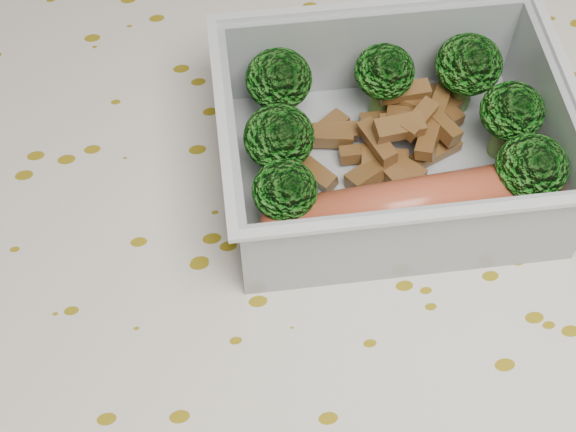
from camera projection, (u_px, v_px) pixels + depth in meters
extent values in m
cube|color=brown|center=(306.00, 266.00, 0.43)|extent=(1.40, 0.90, 0.04)
cube|color=silver|center=(307.00, 245.00, 0.41)|extent=(1.46, 0.96, 0.01)
cube|color=#B5BCC2|center=(387.00, 172.00, 0.43)|extent=(0.17, 0.13, 0.00)
cube|color=#B5BCC2|center=(371.00, 50.00, 0.44)|extent=(0.17, 0.01, 0.05)
cube|color=#B5BCC2|center=(418.00, 241.00, 0.38)|extent=(0.17, 0.01, 0.05)
cube|color=#B5BCC2|center=(547.00, 123.00, 0.41)|extent=(0.01, 0.12, 0.05)
cube|color=#B5BCC2|center=(234.00, 154.00, 0.40)|extent=(0.01, 0.12, 0.05)
cube|color=silver|center=(374.00, 5.00, 0.42)|extent=(0.18, 0.01, 0.00)
cube|color=silver|center=(429.00, 216.00, 0.35)|extent=(0.18, 0.01, 0.00)
cube|color=silver|center=(572.00, 84.00, 0.39)|extent=(0.01, 0.13, 0.00)
cube|color=silver|center=(221.00, 118.00, 0.38)|extent=(0.01, 0.13, 0.00)
cylinder|color=#608C3F|center=(279.00, 107.00, 0.44)|extent=(0.01, 0.01, 0.02)
ellipsoid|color=#368025|center=(279.00, 79.00, 0.42)|extent=(0.04, 0.04, 0.03)
cylinder|color=#608C3F|center=(380.00, 100.00, 0.44)|extent=(0.01, 0.01, 0.02)
ellipsoid|color=#368025|center=(385.00, 72.00, 0.42)|extent=(0.03, 0.03, 0.03)
cylinder|color=#608C3F|center=(461.00, 93.00, 0.45)|extent=(0.01, 0.01, 0.02)
ellipsoid|color=#368025|center=(469.00, 64.00, 0.43)|extent=(0.04, 0.04, 0.03)
cylinder|color=#608C3F|center=(279.00, 164.00, 0.42)|extent=(0.01, 0.01, 0.02)
ellipsoid|color=#368025|center=(279.00, 137.00, 0.40)|extent=(0.04, 0.04, 0.03)
cylinder|color=#608C3F|center=(502.00, 139.00, 0.43)|extent=(0.01, 0.01, 0.02)
ellipsoid|color=#368025|center=(512.00, 111.00, 0.41)|extent=(0.03, 0.03, 0.03)
cylinder|color=#608C3F|center=(285.00, 216.00, 0.40)|extent=(0.01, 0.01, 0.02)
ellipsoid|color=#368025|center=(285.00, 190.00, 0.38)|extent=(0.03, 0.03, 0.03)
cylinder|color=#608C3F|center=(520.00, 193.00, 0.41)|extent=(0.01, 0.01, 0.02)
ellipsoid|color=#368025|center=(532.00, 167.00, 0.39)|extent=(0.04, 0.04, 0.03)
cube|color=brown|center=(394.00, 175.00, 0.42)|extent=(0.02, 0.02, 0.01)
cube|color=brown|center=(416.00, 106.00, 0.43)|extent=(0.03, 0.03, 0.01)
cube|color=brown|center=(399.00, 127.00, 0.42)|extent=(0.03, 0.01, 0.01)
cube|color=brown|center=(311.00, 169.00, 0.42)|extent=(0.03, 0.03, 0.01)
cube|color=brown|center=(444.00, 107.00, 0.45)|extent=(0.02, 0.02, 0.01)
cube|color=brown|center=(362.00, 153.00, 0.43)|extent=(0.02, 0.01, 0.01)
cube|color=brown|center=(404.00, 92.00, 0.43)|extent=(0.03, 0.01, 0.01)
cube|color=brown|center=(442.00, 106.00, 0.45)|extent=(0.02, 0.03, 0.01)
cube|color=brown|center=(395.00, 115.00, 0.44)|extent=(0.02, 0.03, 0.01)
cube|color=brown|center=(377.00, 142.00, 0.42)|extent=(0.02, 0.03, 0.01)
cube|color=brown|center=(398.00, 167.00, 0.42)|extent=(0.03, 0.03, 0.01)
cube|color=brown|center=(331.00, 132.00, 0.44)|extent=(0.03, 0.01, 0.01)
cube|color=brown|center=(442.00, 126.00, 0.43)|extent=(0.02, 0.03, 0.01)
cube|color=brown|center=(330.00, 127.00, 0.44)|extent=(0.02, 0.02, 0.01)
cube|color=brown|center=(385.00, 160.00, 0.43)|extent=(0.03, 0.02, 0.01)
cube|color=brown|center=(419.00, 119.00, 0.42)|extent=(0.02, 0.02, 0.01)
cube|color=brown|center=(333.00, 136.00, 0.43)|extent=(0.02, 0.02, 0.01)
cube|color=brown|center=(388.00, 121.00, 0.44)|extent=(0.03, 0.01, 0.01)
cube|color=brown|center=(440.00, 99.00, 0.44)|extent=(0.02, 0.03, 0.01)
cube|color=brown|center=(429.00, 139.00, 0.42)|extent=(0.02, 0.03, 0.01)
cube|color=brown|center=(371.00, 174.00, 0.42)|extent=(0.03, 0.02, 0.01)
cube|color=brown|center=(401.00, 123.00, 0.43)|extent=(0.02, 0.01, 0.01)
cube|color=brown|center=(435.00, 152.00, 0.43)|extent=(0.03, 0.02, 0.01)
cube|color=brown|center=(412.00, 119.00, 0.43)|extent=(0.03, 0.02, 0.01)
cube|color=brown|center=(403.00, 107.00, 0.45)|extent=(0.03, 0.02, 0.01)
cylinder|color=#BA4C2E|center=(412.00, 206.00, 0.40)|extent=(0.13, 0.03, 0.03)
sphere|color=#BA4C2E|center=(533.00, 185.00, 0.40)|extent=(0.03, 0.03, 0.03)
sphere|color=#BA4C2E|center=(287.00, 227.00, 0.39)|extent=(0.03, 0.03, 0.03)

